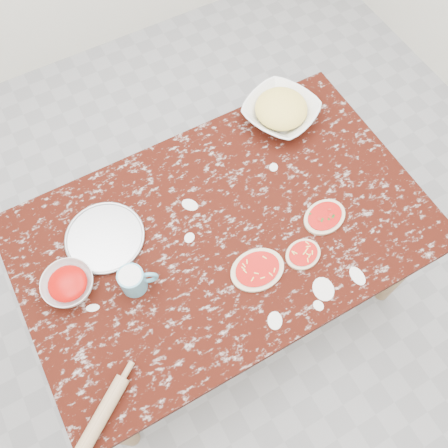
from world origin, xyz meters
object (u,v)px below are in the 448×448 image
at_px(pizza_tray, 105,238).
at_px(rolling_pin, 103,413).
at_px(sauce_bowl, 69,285).
at_px(cheese_bowl, 281,112).
at_px(flour_mug, 134,280).
at_px(worktable, 224,239).

relative_size(pizza_tray, rolling_pin, 1.22).
relative_size(sauce_bowl, rolling_pin, 0.77).
bearing_deg(rolling_pin, cheese_bowl, 33.42).
distance_m(sauce_bowl, cheese_bowl, 1.14).
height_order(cheese_bowl, flour_mug, flour_mug).
bearing_deg(rolling_pin, sauce_bowl, 82.80).
bearing_deg(worktable, pizza_tray, 155.68).
xyz_separation_m(worktable, flour_mug, (-0.40, -0.04, 0.14)).
height_order(sauce_bowl, cheese_bowl, cheese_bowl).
relative_size(worktable, pizza_tray, 5.30).
bearing_deg(flour_mug, worktable, 6.26).
bearing_deg(pizza_tray, cheese_bowl, 10.78).
distance_m(sauce_bowl, flour_mug, 0.24).
relative_size(cheese_bowl, flour_mug, 2.18).
distance_m(worktable, flour_mug, 0.42).
bearing_deg(flour_mug, pizza_tray, 96.34).
bearing_deg(sauce_bowl, pizza_tray, 33.06).
height_order(pizza_tray, cheese_bowl, cheese_bowl).
bearing_deg(sauce_bowl, cheese_bowl, 15.10).
relative_size(pizza_tray, flour_mug, 2.15).
height_order(sauce_bowl, rolling_pin, sauce_bowl).
distance_m(cheese_bowl, flour_mug, 0.97).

